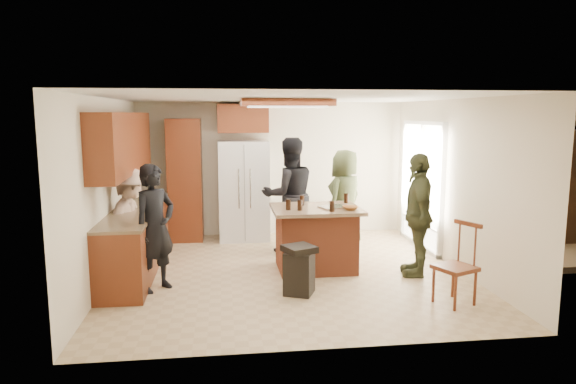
{
  "coord_description": "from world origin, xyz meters",
  "views": [
    {
      "loc": [
        -0.92,
        -7.15,
        2.28
      ],
      "look_at": [
        0.02,
        0.2,
        1.15
      ],
      "focal_mm": 32.0,
      "sensor_mm": 36.0,
      "label": 1
    }
  ],
  "objects": [
    {
      "name": "person_behind_right",
      "position": [
        1.15,
        1.33,
        0.84
      ],
      "size": [
        0.96,
        0.95,
        1.68
      ],
      "primitive_type": "imported",
      "rotation": [
        0.0,
        0.0,
        3.9
      ],
      "color": "#384126",
      "rests_on": "ground"
    },
    {
      "name": "left_cabinetry",
      "position": [
        -2.24,
        0.4,
        0.96
      ],
      "size": [
        0.64,
        3.0,
        2.3
      ],
      "color": "maroon",
      "rests_on": "ground"
    },
    {
      "name": "room_shell",
      "position": [
        4.37,
        1.64,
        0.87
      ],
      "size": [
        8.0,
        5.2,
        5.0
      ],
      "color": "tan",
      "rests_on": "ground"
    },
    {
      "name": "island_items",
      "position": [
        0.6,
        0.0,
        0.97
      ],
      "size": [
        1.03,
        0.73,
        0.15
      ],
      "color": "silver",
      "rests_on": "kitchen_island"
    },
    {
      "name": "back_wall_units",
      "position": [
        -1.33,
        2.2,
        1.38
      ],
      "size": [
        1.8,
        0.6,
        2.45
      ],
      "color": "maroon",
      "rests_on": "ground"
    },
    {
      "name": "refrigerator",
      "position": [
        -0.55,
        2.12,
        0.9
      ],
      "size": [
        0.9,
        0.76,
        1.8
      ],
      "color": "white",
      "rests_on": "ground"
    },
    {
      "name": "trash_bin",
      "position": [
        0.02,
        -0.91,
        0.32
      ],
      "size": [
        0.47,
        0.47,
        0.63
      ],
      "color": "black",
      "rests_on": "ground"
    },
    {
      "name": "person_side_right",
      "position": [
        1.8,
        -0.33,
        0.87
      ],
      "size": [
        0.75,
        1.12,
        1.75
      ],
      "primitive_type": "imported",
      "rotation": [
        0.0,
        0.0,
        -1.81
      ],
      "color": "#404427",
      "rests_on": "ground"
    },
    {
      "name": "kitchen_island",
      "position": [
        0.42,
        0.1,
        0.47
      ],
      "size": [
        1.28,
        1.03,
        0.93
      ],
      "color": "#9D4428",
      "rests_on": "ground"
    },
    {
      "name": "person_behind_left",
      "position": [
        0.16,
        1.14,
        0.95
      ],
      "size": [
        1.02,
        0.73,
        1.9
      ],
      "primitive_type": "imported",
      "rotation": [
        0.0,
        0.0,
        3.33
      ],
      "color": "black",
      "rests_on": "ground"
    },
    {
      "name": "person_counter",
      "position": [
        -2.23,
        0.22,
        0.76
      ],
      "size": [
        0.75,
        1.08,
        1.53
      ],
      "primitive_type": "imported",
      "rotation": [
        0.0,
        0.0,
        1.25
      ],
      "color": "tan",
      "rests_on": "ground"
    },
    {
      "name": "spindle_chair",
      "position": [
        1.85,
        -1.49,
        0.45
      ],
      "size": [
        0.55,
        0.55,
        0.99
      ],
      "color": "maroon",
      "rests_on": "ground"
    },
    {
      "name": "person_front_left",
      "position": [
        -1.8,
        -0.52,
        0.83
      ],
      "size": [
        0.74,
        0.74,
        1.65
      ],
      "primitive_type": "imported",
      "rotation": [
        0.0,
        0.0,
        0.8
      ],
      "color": "black",
      "rests_on": "ground"
    }
  ]
}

